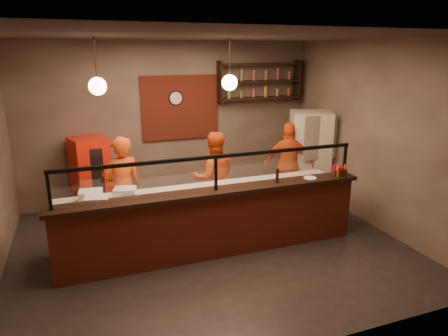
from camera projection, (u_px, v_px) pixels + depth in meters
name	position (u px, v px, depth m)	size (l,w,h in m)	color
floor	(210.00, 246.00, 6.38)	(6.00, 6.00, 0.00)	black
ceiling	(208.00, 36.00, 5.49)	(6.00, 6.00, 0.00)	#39302C
wall_back	(171.00, 123.00, 8.19)	(6.00, 6.00, 0.00)	#7D6C5B
wall_right	(373.00, 135.00, 6.93)	(5.00, 5.00, 0.00)	#7D6C5B
wall_front	(293.00, 209.00, 3.68)	(6.00, 6.00, 0.00)	#7D6C5B
brick_patch	(181.00, 108.00, 8.14)	(1.60, 0.04, 1.30)	maroon
service_counter	(216.00, 225.00, 5.97)	(4.60, 0.25, 1.00)	maroon
counter_ledge	(216.00, 192.00, 5.82)	(4.70, 0.37, 0.06)	black
worktop_cabinet	(206.00, 217.00, 6.44)	(4.60, 0.75, 0.85)	gray
worktop	(206.00, 191.00, 6.32)	(4.60, 0.75, 0.05)	silver
sneeze_guard	(216.00, 169.00, 5.73)	(4.50, 0.05, 0.52)	white
wall_shelving	(260.00, 81.00, 8.43)	(1.84, 0.28, 0.85)	black
wall_clock	(176.00, 98.00, 8.04)	(0.30, 0.30, 0.04)	black
pendant_left	(98.00, 86.00, 5.35)	(0.24, 0.24, 0.77)	black
pendant_right	(230.00, 83.00, 5.98)	(0.24, 0.24, 0.77)	black
cook_left	(123.00, 189.00, 6.47)	(0.63, 0.41, 1.73)	#CE4613
cook_mid	(214.00, 178.00, 7.10)	(0.81, 0.63, 1.67)	#C44212
cook_right	(289.00, 165.00, 7.91)	(0.99, 0.41, 1.69)	#EC5216
fridge	(309.00, 157.00, 8.20)	(0.77, 0.72, 1.85)	beige
red_cooler	(91.00, 176.00, 7.56)	(0.63, 0.58, 1.48)	red
pizza_dough	(188.00, 193.00, 6.15)	(0.55, 0.55, 0.01)	beige
prep_tub_a	(125.00, 193.00, 5.92)	(0.32, 0.26, 0.16)	silver
prep_tub_b	(91.00, 196.00, 5.79)	(0.33, 0.27, 0.17)	white
prep_tub_c	(97.00, 202.00, 5.55)	(0.33, 0.27, 0.17)	white
rolling_pin	(86.00, 200.00, 5.79)	(0.06, 0.06, 0.36)	gold
condiment_caddy	(339.00, 172.00, 6.48)	(0.20, 0.15, 0.11)	black
pepper_mill	(277.00, 176.00, 6.10)	(0.05, 0.05, 0.22)	black
small_plate	(310.00, 178.00, 6.34)	(0.20, 0.20, 0.01)	white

